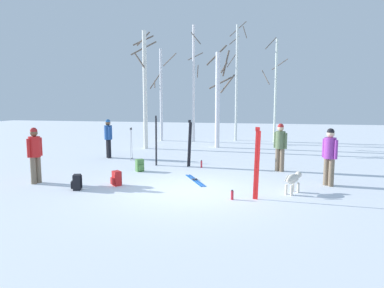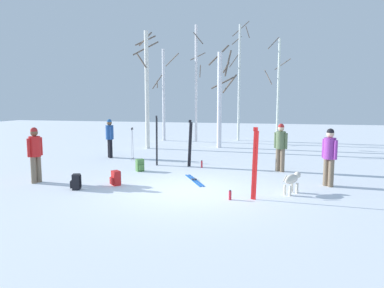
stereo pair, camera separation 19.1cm
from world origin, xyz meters
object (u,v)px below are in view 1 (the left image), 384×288
Objects in this scene: birch_tree_3 at (218,96)px; birch_tree_0 at (161,94)px; birch_tree_1 at (145,87)px; ski_poles_0 at (131,143)px; backpack_0 at (116,178)px; ski_pair_lying_0 at (195,180)px; birch_tree_2 at (194,83)px; water_bottle_0 at (201,164)px; water_bottle_1 at (232,195)px; ski_pair_planted_0 at (156,141)px; person_3 at (35,152)px; ski_pair_planted_1 at (190,143)px; person_2 at (280,144)px; dog at (293,179)px; birch_tree_5 at (275,89)px; backpack_2 at (77,182)px; backpack_1 at (140,165)px; person_1 at (108,136)px; person_0 at (330,153)px; ski_pair_planted_2 at (257,164)px; birch_tree_4 at (237,80)px.

birch_tree_0 is at bearing 147.95° from birch_tree_3.
birch_tree_0 is 0.94× the size of birch_tree_1.
ski_poles_0 is 3.16× the size of backpack_0.
ski_pair_lying_0 is at bearing -59.18° from birch_tree_1.
ski_poles_0 is 0.20× the size of birch_tree_2.
water_bottle_0 is 4.34m from water_bottle_1.
person_3 is at bearing -126.38° from ski_pair_planted_0.
ski_poles_0 is at bearing 162.29° from ski_pair_planted_1.
dog is at bearing -85.23° from person_2.
birch_tree_5 reaches higher than birch_tree_1.
backpack_1 is at bearing 73.84° from backpack_2.
person_1 is at bearing 162.60° from water_bottle_0.
ski_pair_planted_1 reaches higher than water_bottle_0.
person_3 is 3.90× the size of backpack_1.
backpack_1 is at bearing 140.89° from water_bottle_1.
backpack_1 is (-4.90, -1.08, -0.77)m from person_2.
person_3 is at bearing -102.00° from birch_tree_2.
person_0 reaches higher than ski_pair_lying_0.
person_0 is 0.96× the size of ski_pair_planted_1.
person_2 is 3.90m from ski_pair_planted_2.
person_1 is at bearing 133.42° from backpack_1.
birch_tree_1 is 0.87× the size of birch_tree_2.
birch_tree_1 is 1.10× the size of birch_tree_3.
birch_tree_3 is at bearing 110.13° from dog.
ski_pair_planted_0 is 1.08× the size of ski_pair_planted_1.
birch_tree_5 is at bearing 96.99° from person_0.
water_bottle_1 is 0.05× the size of birch_tree_3.
ski_pair_lying_0 is 3.61× the size of backpack_2.
water_bottle_1 is (3.58, -2.91, -0.09)m from backpack_1.
ski_pair_planted_0 is at bearing -25.91° from person_1.
birch_tree_3 reaches higher than backpack_1.
backpack_1 is 11.77m from birch_tree_5.
person_3 is at bearing -114.63° from birch_tree_3.
birch_tree_2 reaches higher than person_2.
ski_pair_lying_0 is 2.45m from backpack_0.
birch_tree_1 is (-1.00, 8.63, 3.02)m from backpack_2.
birch_tree_1 is at bearing 103.40° from backpack_0.
ski_pair_lying_0 is (-4.02, -0.17, -0.97)m from person_0.
backpack_1 is (-4.18, 2.76, -0.71)m from ski_pair_planted_2.
birch_tree_2 reaches higher than person_1.
person_0 is 2.82m from ski_pair_planted_2.
water_bottle_0 is at bearing -92.93° from birch_tree_4.
water_bottle_0 is (-2.87, 0.07, -0.85)m from person_2.
water_bottle_0 reaches higher than water_bottle_1.
person_2 is 6.81× the size of water_bottle_1.
ski_pair_lying_0 is 12.03m from birch_tree_5.
birch_tree_4 is at bearing 79.42° from birch_tree_3.
birch_tree_3 is (1.85, 7.04, 2.54)m from backpack_1.
birch_tree_0 is 4.80m from birch_tree_4.
backpack_0 is at bearing -177.95° from dog.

